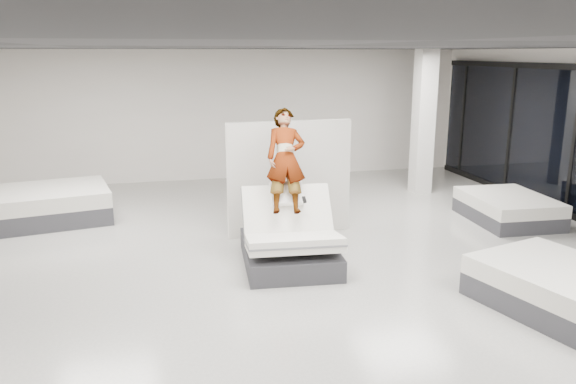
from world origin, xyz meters
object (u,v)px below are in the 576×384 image
(person, at_px, (286,182))
(column, at_px, (423,122))
(flat_bed_left_far, at_px, (45,205))
(divider_panel, at_px, (290,178))
(flat_bed_right_near, at_px, (564,290))
(remote, at_px, (304,200))
(hero_bed, at_px, (289,242))
(flat_bed_right_far, at_px, (508,208))

(person, bearing_deg, column, 45.25)
(person, distance_m, flat_bed_left_far, 5.05)
(divider_panel, xyz_separation_m, flat_bed_right_near, (2.58, -3.78, -0.72))
(remote, height_order, divider_panel, divider_panel)
(hero_bed, relative_size, person, 1.14)
(remote, distance_m, flat_bed_right_near, 3.63)
(divider_panel, distance_m, flat_bed_right_far, 4.28)
(hero_bed, distance_m, divider_panel, 1.65)
(divider_panel, height_order, column, column)
(person, bearing_deg, flat_bed_left_far, 148.38)
(divider_panel, relative_size, flat_bed_left_far, 0.86)
(flat_bed_right_far, bearing_deg, divider_panel, 176.56)
(person, relative_size, divider_panel, 0.76)
(flat_bed_right_far, distance_m, flat_bed_right_near, 3.89)
(divider_panel, bearing_deg, flat_bed_right_far, -5.01)
(person, bearing_deg, hero_bed, -90.00)
(column, bearing_deg, divider_panel, -148.16)
(person, xyz_separation_m, column, (3.96, 3.39, 0.40))
(person, xyz_separation_m, flat_bed_right_near, (2.91, -2.65, -0.93))
(remote, bearing_deg, person, 122.15)
(divider_panel, bearing_deg, flat_bed_right_near, -57.30)
(flat_bed_right_near, bearing_deg, hero_bed, 141.83)
(remote, xyz_separation_m, flat_bed_right_far, (4.35, 1.25, -0.76))
(flat_bed_right_far, bearing_deg, remote, -164.01)
(flat_bed_right_near, height_order, column, column)
(flat_bed_right_far, bearing_deg, person, -169.04)
(divider_panel, bearing_deg, person, -107.99)
(person, xyz_separation_m, divider_panel, (0.33, 1.13, -0.21))
(flat_bed_left_far, distance_m, column, 8.08)
(divider_panel, relative_size, column, 0.69)
(flat_bed_right_far, xyz_separation_m, flat_bed_right_near, (-1.63, -3.53, 0.03))
(remote, height_order, column, column)
(remote, relative_size, flat_bed_left_far, 0.05)
(remote, relative_size, column, 0.04)
(hero_bed, distance_m, flat_bed_right_far, 4.73)
(person, bearing_deg, divider_panel, 78.33)
(flat_bed_left_far, bearing_deg, flat_bed_right_near, -39.00)
(hero_bed, bearing_deg, remote, -6.83)
(remote, xyz_separation_m, column, (3.77, 3.75, 0.59))
(hero_bed, height_order, remote, hero_bed)
(person, relative_size, column, 0.52)
(remote, distance_m, divider_panel, 1.50)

